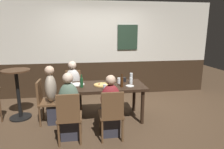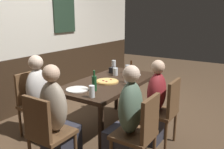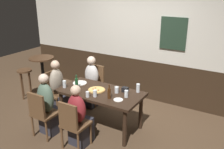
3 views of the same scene
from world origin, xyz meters
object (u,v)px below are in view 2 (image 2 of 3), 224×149
at_px(pizza, 107,81).
at_px(beer_bottle_brown, 131,71).
at_px(person_head_west, 58,125).
at_px(pint_glass_amber, 127,69).
at_px(pint_glass_stout, 114,65).
at_px(beer_bottle_green, 94,83).
at_px(tumbler_water, 92,92).
at_px(beer_glass_half, 127,79).
at_px(plate_white_large, 77,89).
at_px(chair_left_far, 33,100).
at_px(highball_clear, 115,72).
at_px(dining_table, 110,87).
at_px(chair_left_near, 140,131).
at_px(condiment_caddy, 113,70).
at_px(plate_white_small, 135,75).
at_px(chair_mid_near, 165,109).
at_px(person_mid_near, 152,109).
at_px(person_left_near, 126,128).
at_px(tumbler_short, 128,82).
at_px(person_left_far, 41,104).
at_px(chair_head_west, 46,131).

height_order(pizza, beer_bottle_brown, beer_bottle_brown).
height_order(person_head_west, pint_glass_amber, person_head_west).
xyz_separation_m(pizza, pint_glass_stout, (0.70, 0.32, 0.06)).
bearing_deg(beer_bottle_green, tumbler_water, -150.02).
distance_m(beer_glass_half, plate_white_large, 0.72).
distance_m(chair_left_far, highball_clear, 1.26).
relative_size(chair_left_far, highball_clear, 7.59).
bearing_deg(dining_table, tumbler_water, -163.64).
bearing_deg(beer_bottle_brown, pint_glass_amber, 39.04).
bearing_deg(beer_bottle_brown, chair_left_near, -146.88).
height_order(chair_left_far, condiment_caddy, chair_left_far).
distance_m(highball_clear, condiment_caddy, 0.16).
height_order(person_head_west, plate_white_small, person_head_west).
height_order(pint_glass_amber, beer_glass_half, pint_glass_amber).
height_order(dining_table, person_head_west, person_head_west).
bearing_deg(beer_bottle_brown, tumbler_water, -178.14).
xyz_separation_m(chair_mid_near, person_head_west, (-1.04, 0.82, -0.01)).
relative_size(pizza, tumbler_water, 2.31).
xyz_separation_m(chair_mid_near, person_mid_near, (0.00, 0.16, -0.03)).
bearing_deg(plate_white_large, beer_bottle_green, -67.11).
distance_m(tumbler_water, pint_glass_amber, 1.24).
height_order(person_left_near, tumbler_short, person_left_near).
bearing_deg(person_mid_near, beer_bottle_brown, 58.33).
bearing_deg(chair_left_near, pint_glass_stout, 41.24).
bearing_deg(person_mid_near, plate_white_small, 46.93).
relative_size(pizza, condiment_caddy, 2.92).
xyz_separation_m(chair_left_far, person_left_far, (-0.00, -0.16, -0.02)).
distance_m(chair_left_near, pizza, 1.06).
bearing_deg(chair_head_west, tumbler_water, -21.39).
bearing_deg(pint_glass_amber, pizza, -178.65).
height_order(chair_left_far, beer_bottle_green, beer_bottle_green).
distance_m(dining_table, plate_white_large, 0.59).
height_order(person_mid_near, pint_glass_amber, person_mid_near).
relative_size(chair_mid_near, tumbler_water, 6.33).
bearing_deg(condiment_caddy, plate_white_large, -174.48).
distance_m(chair_left_far, beer_glass_half, 1.33).
height_order(pizza, tumbler_water, tumbler_water).
relative_size(tumbler_short, plate_white_small, 0.62).
relative_size(chair_head_west, tumbler_water, 6.33).
height_order(chair_head_west, pint_glass_amber, chair_head_west).
distance_m(tumbler_short, condiment_caddy, 0.71).
relative_size(pint_glass_amber, beer_glass_half, 1.03).
distance_m(chair_left_far, person_head_west, 0.89).
xyz_separation_m(dining_table, pizza, (-0.08, 0.00, 0.10)).
relative_size(tumbler_water, beer_bottle_brown, 0.54).
bearing_deg(highball_clear, condiment_caddy, 45.45).
xyz_separation_m(chair_mid_near, condiment_caddy, (0.41, 1.03, 0.29)).
height_order(pint_glass_amber, condiment_caddy, pint_glass_amber).
distance_m(dining_table, pint_glass_amber, 0.55).
height_order(chair_mid_near, person_left_near, person_left_near).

